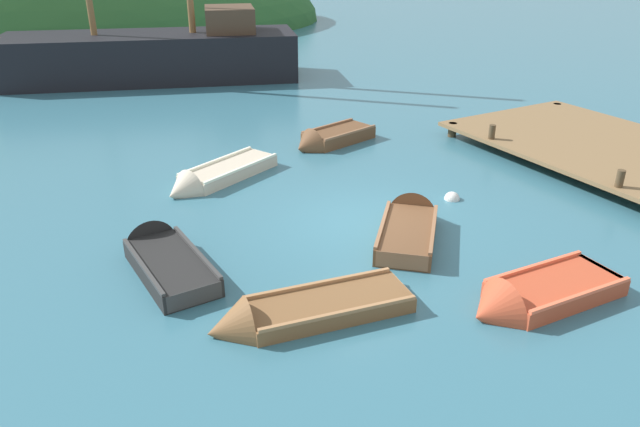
{
  "coord_description": "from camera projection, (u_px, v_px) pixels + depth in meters",
  "views": [
    {
      "loc": [
        -7.39,
        -10.88,
        6.38
      ],
      "look_at": [
        -0.77,
        0.76,
        0.12
      ],
      "focal_mm": 33.99,
      "sensor_mm": 36.0,
      "label": 1
    }
  ],
  "objects": [
    {
      "name": "rowboat_outer_left",
      "position": [
        329.0,
        140.0,
        19.89
      ],
      "size": [
        3.15,
        1.77,
        1.09
      ],
      "rotation": [
        0.0,
        0.0,
        3.37
      ],
      "color": "brown",
      "rests_on": "ground"
    },
    {
      "name": "rowboat_near_dock",
      "position": [
        532.0,
        299.0,
        11.37
      ],
      "size": [
        3.28,
        1.37,
        1.18
      ],
      "rotation": [
        0.0,
        0.0,
        3.09
      ],
      "color": "#C64C2D",
      "rests_on": "ground"
    },
    {
      "name": "rowboat_far",
      "position": [
        163.0,
        259.0,
        12.7
      ],
      "size": [
        1.3,
        3.31,
        1.14
      ],
      "rotation": [
        0.0,
        0.0,
        1.61
      ],
      "color": "black",
      "rests_on": "ground"
    },
    {
      "name": "rowboat_center",
      "position": [
        409.0,
        228.0,
        14.03
      ],
      "size": [
        2.97,
        3.1,
        1.14
      ],
      "rotation": [
        0.0,
        0.0,
        0.83
      ],
      "color": "brown",
      "rests_on": "ground"
    },
    {
      "name": "shore_hill",
      "position": [
        24.0,
        36.0,
        40.57
      ],
      "size": [
        43.54,
        21.19,
        13.0
      ],
      "primitive_type": "ellipsoid",
      "color": "#2D602D",
      "rests_on": "ground"
    },
    {
      "name": "sailing_ship",
      "position": [
        155.0,
        61.0,
        28.24
      ],
      "size": [
        15.67,
        8.03,
        13.74
      ],
      "rotation": [
        0.0,
        0.0,
        2.8
      ],
      "color": "black",
      "rests_on": "ground"
    },
    {
      "name": "buoy_white",
      "position": [
        452.0,
        199.0,
        15.87
      ],
      "size": [
        0.41,
        0.41,
        0.41
      ],
      "primitive_type": "sphere",
      "color": "white",
      "rests_on": "ground"
    },
    {
      "name": "rowboat_portside",
      "position": [
        214.0,
        179.0,
        16.9
      ],
      "size": [
        3.8,
        2.45,
        1.05
      ],
      "rotation": [
        0.0,
        0.0,
        3.55
      ],
      "color": "beige",
      "rests_on": "ground"
    },
    {
      "name": "ground_plane",
      "position": [
        363.0,
        223.0,
        14.58
      ],
      "size": [
        120.0,
        120.0,
        0.0
      ],
      "primitive_type": "plane",
      "color": "teal"
    },
    {
      "name": "dock",
      "position": [
        608.0,
        148.0,
        18.4
      ],
      "size": [
        5.81,
        9.04,
        1.52
      ],
      "color": "olive",
      "rests_on": "ground"
    },
    {
      "name": "rowboat_outer_right",
      "position": [
        294.0,
        316.0,
        10.91
      ],
      "size": [
        3.88,
        1.69,
        1.08
      ],
      "rotation": [
        0.0,
        0.0,
        2.98
      ],
      "color": "brown",
      "rests_on": "ground"
    }
  ]
}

